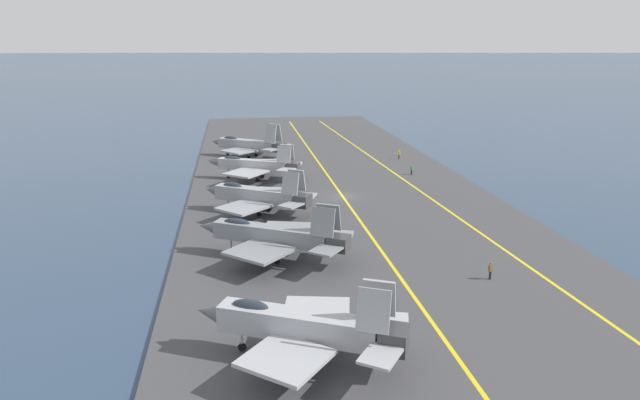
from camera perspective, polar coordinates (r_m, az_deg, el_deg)
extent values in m
plane|color=#2D425B|center=(83.29, 2.28, 0.10)|extent=(2000.00, 2000.00, 0.00)
cube|color=#424244|center=(83.24, 2.28, 0.23)|extent=(177.37, 44.38, 0.40)
cube|color=yellow|center=(86.25, 10.27, 0.68)|extent=(159.47, 7.90, 0.01)
cube|color=yellow|center=(83.18, 2.28, 0.37)|extent=(159.63, 0.36, 0.01)
cube|color=#A8AAAF|center=(40.91, -2.33, -12.35)|extent=(6.68, 11.23, 1.89)
cone|color=#5B5E60|center=(43.37, -10.89, -10.93)|extent=(2.56, 2.75, 1.80)
cube|color=#38383A|center=(39.44, 7.40, -13.63)|extent=(2.77, 2.63, 1.61)
ellipsoid|color=#232D38|center=(41.68, -6.98, -10.52)|extent=(2.15, 2.98, 1.04)
cube|color=#A8AAAF|center=(38.34, -3.48, -15.52)|extent=(6.94, 6.96, 0.28)
cube|color=#A8AAAF|center=(43.94, -0.35, -11.15)|extent=(5.78, 5.86, 0.28)
cube|color=#A8AAAF|center=(37.64, 5.37, -10.96)|extent=(1.74, 2.35, 2.84)
cube|color=#A8AAAF|center=(39.40, 5.96, -9.71)|extent=(1.74, 2.35, 2.84)
cube|color=#A8AAAF|center=(37.50, 6.04, -15.26)|extent=(3.55, 3.40, 0.20)
cube|color=#A8AAAF|center=(41.54, 7.32, -12.02)|extent=(3.28, 2.85, 0.20)
cylinder|color=#B2B2B7|center=(43.26, -7.83, -13.65)|extent=(0.16, 0.16, 1.84)
cylinder|color=black|center=(43.56, -7.80, -14.36)|extent=(0.46, 0.64, 0.60)
cylinder|color=#B2B2B7|center=(40.42, -1.32, -15.77)|extent=(0.16, 0.16, 1.84)
cylinder|color=black|center=(40.75, -1.31, -16.51)|extent=(0.46, 0.64, 0.60)
cylinder|color=#B2B2B7|center=(42.60, -0.17, -13.99)|extent=(0.16, 0.16, 1.84)
cylinder|color=black|center=(42.91, -0.17, -14.71)|extent=(0.46, 0.64, 0.60)
cube|color=gray|center=(59.21, -5.00, -3.45)|extent=(7.59, 11.83, 1.75)
cone|color=#5B5E60|center=(62.55, -11.06, -2.63)|extent=(2.61, 2.88, 1.67)
cube|color=#38383A|center=(56.58, 1.88, -4.32)|extent=(2.75, 2.76, 1.49)
ellipsoid|color=#232D38|center=(60.61, -8.28, -2.27)|extent=(2.32, 3.14, 0.96)
cube|color=gray|center=(56.32, -6.09, -5.12)|extent=(7.46, 7.48, 0.28)
cube|color=gray|center=(62.20, -3.28, -3.02)|extent=(6.37, 6.56, 0.28)
cube|color=gray|center=(55.43, 0.26, -2.23)|extent=(1.92, 2.51, 2.82)
cube|color=gray|center=(57.08, 0.90, -1.69)|extent=(1.92, 2.51, 2.82)
cube|color=gray|center=(54.72, 0.61, -5.03)|extent=(3.67, 3.61, 0.20)
cube|color=gray|center=(58.76, 2.11, -3.55)|extent=(3.42, 3.15, 0.20)
cylinder|color=#B2B2B7|center=(61.85, -8.88, -4.46)|extent=(0.16, 0.16, 1.76)
cylinder|color=black|center=(62.05, -8.86, -4.97)|extent=(0.48, 0.63, 0.60)
cylinder|color=#B2B2B7|center=(58.27, -4.33, -5.60)|extent=(0.16, 0.16, 1.76)
cylinder|color=black|center=(58.48, -4.32, -6.13)|extent=(0.48, 0.63, 0.60)
cylinder|color=#B2B2B7|center=(60.36, -3.36, -4.81)|extent=(0.16, 0.16, 1.76)
cylinder|color=black|center=(60.56, -3.35, -5.32)|extent=(0.48, 0.63, 0.60)
cube|color=#93999E|center=(75.02, -6.46, 0.49)|extent=(7.58, 10.69, 1.86)
cone|color=#5B5E60|center=(78.42, -10.68, 0.98)|extent=(2.64, 2.77, 1.77)
cube|color=#38383A|center=(72.00, -1.75, -0.07)|extent=(2.79, 2.70, 1.58)
ellipsoid|color=#232D38|center=(76.53, -8.74, 1.39)|extent=(2.33, 2.90, 1.02)
cube|color=#93999E|center=(71.92, -7.63, -0.73)|extent=(7.42, 7.43, 0.28)
cube|color=#93999E|center=(78.12, -4.86, 0.69)|extent=(6.80, 6.40, 0.28)
cube|color=#93999E|center=(71.05, -3.00, 1.68)|extent=(1.89, 2.31, 2.84)
cube|color=#93999E|center=(72.76, -2.32, 2.02)|extent=(1.89, 2.31, 2.84)
cube|color=#93999E|center=(70.17, -2.89, -0.51)|extent=(3.53, 3.48, 0.20)
cube|color=#93999E|center=(74.22, -1.32, 0.42)|extent=(3.40, 3.04, 0.20)
cylinder|color=#B2B2B7|center=(77.59, -9.15, -0.39)|extent=(0.16, 0.16, 1.50)
cylinder|color=black|center=(77.72, -9.13, -0.71)|extent=(0.50, 0.63, 0.60)
cylinder|color=#B2B2B7|center=(73.84, -6.13, -1.11)|extent=(0.16, 0.16, 1.50)
cylinder|color=black|center=(73.97, -6.12, -1.44)|extent=(0.50, 0.63, 0.60)
cylinder|color=#B2B2B7|center=(76.02, -5.18, -0.59)|extent=(0.16, 0.16, 1.50)
cylinder|color=black|center=(76.15, -5.17, -0.91)|extent=(0.50, 0.63, 0.60)
cube|color=#A8AAAF|center=(93.25, -6.75, 3.55)|extent=(6.17, 11.29, 1.59)
cone|color=#5B5E60|center=(95.97, -10.51, 3.74)|extent=(2.27, 2.63, 1.51)
cube|color=#38383A|center=(90.91, -2.69, 3.33)|extent=(2.44, 2.47, 1.35)
ellipsoid|color=#232D38|center=(94.47, -8.76, 4.10)|extent=(1.95, 2.94, 0.87)
cube|color=#A8AAAF|center=(89.88, -7.38, 2.73)|extent=(7.68, 7.55, 0.28)
cube|color=#A8AAAF|center=(96.58, -5.70, 3.69)|extent=(6.60, 5.96, 0.28)
cube|color=#A8AAAF|center=(90.10, -3.64, 4.59)|extent=(1.67, 2.36, 2.66)
cube|color=#A8AAAF|center=(91.64, -3.30, 4.78)|extent=(1.67, 2.36, 2.66)
cube|color=#A8AAAF|center=(89.03, -3.42, 3.05)|extent=(3.55, 3.39, 0.20)
cube|color=#A8AAAF|center=(93.09, -2.55, 3.62)|extent=(3.25, 2.81, 0.20)
cylinder|color=#B2B2B7|center=(95.29, -9.13, 2.70)|extent=(0.16, 0.16, 1.72)
cylinder|color=black|center=(95.42, -9.12, 2.37)|extent=(0.44, 0.64, 0.60)
cylinder|color=#B2B2B7|center=(92.18, -6.29, 2.36)|extent=(0.16, 0.16, 1.72)
cylinder|color=black|center=(92.31, -6.28, 2.03)|extent=(0.44, 0.64, 0.60)
cylinder|color=#B2B2B7|center=(94.19, -5.80, 2.67)|extent=(0.16, 0.16, 1.72)
cylinder|color=black|center=(94.32, -5.79, 2.34)|extent=(0.44, 0.64, 0.60)
cube|color=#93999E|center=(111.47, -7.33, 5.52)|extent=(8.38, 11.11, 1.88)
cone|color=#5B5E60|center=(115.41, -10.30, 5.74)|extent=(2.77, 2.90, 1.79)
cube|color=#38383A|center=(107.76, -4.09, 5.25)|extent=(2.89, 2.84, 1.60)
ellipsoid|color=#232D38|center=(113.34, -8.93, 6.08)|extent=(2.52, 3.03, 1.03)
cube|color=#93999E|center=(108.57, -8.11, 4.89)|extent=(7.19, 7.17, 0.28)
cube|color=#93999E|center=(114.18, -6.22, 5.48)|extent=(6.43, 6.63, 0.28)
cube|color=#93999E|center=(107.12, -4.99, 6.60)|extent=(2.13, 2.47, 3.33)
cube|color=#93999E|center=(108.81, -4.46, 6.75)|extent=(2.13, 2.47, 3.33)
cube|color=#93999E|center=(106.02, -4.95, 5.06)|extent=(3.61, 3.60, 0.20)
cube|color=#93999E|center=(110.00, -3.71, 5.47)|extent=(3.50, 3.24, 0.20)
cylinder|color=#B2B2B7|center=(114.26, -9.21, 4.82)|extent=(0.16, 0.16, 1.55)
cylinder|color=black|center=(114.35, -9.20, 4.58)|extent=(0.52, 0.62, 0.60)
cylinder|color=#B2B2B7|center=(110.04, -7.13, 4.48)|extent=(0.16, 0.16, 1.55)
cylinder|color=black|center=(110.13, -7.12, 4.24)|extent=(0.52, 0.62, 0.60)
cylinder|color=#B2B2B7|center=(112.22, -6.41, 4.72)|extent=(0.16, 0.16, 1.55)
cylinder|color=black|center=(112.31, -6.40, 4.49)|extent=(0.52, 0.62, 0.60)
cylinder|color=#383328|center=(110.28, 7.90, 4.29)|extent=(0.24, 0.24, 0.83)
cube|color=yellow|center=(110.14, 7.91, 4.65)|extent=(0.40, 0.45, 0.62)
sphere|color=tan|center=(110.06, 7.92, 4.88)|extent=(0.22, 0.22, 0.22)
sphere|color=yellow|center=(110.05, 7.92, 4.91)|extent=(0.24, 0.24, 0.24)
cylinder|color=#232328|center=(50.20, 6.55, -9.82)|extent=(0.24, 0.24, 0.93)
cube|color=#284CB2|center=(49.88, 6.58, -9.04)|extent=(0.41, 0.30, 0.58)
sphere|color=tan|center=(49.71, 6.59, -8.60)|extent=(0.22, 0.22, 0.22)
sphere|color=#284CB2|center=(49.69, 6.60, -8.54)|extent=(0.24, 0.24, 0.24)
cylinder|color=#232328|center=(97.66, 9.14, 2.74)|extent=(0.24, 0.24, 0.81)
cube|color=green|center=(97.51, 9.15, 3.12)|extent=(0.46, 0.41, 0.52)
sphere|color=#9E7051|center=(97.43, 9.16, 3.35)|extent=(0.22, 0.22, 0.22)
sphere|color=green|center=(97.42, 9.17, 3.38)|extent=(0.24, 0.24, 0.24)
cylinder|color=#232328|center=(57.11, 16.65, -7.21)|extent=(0.24, 0.24, 0.83)
cube|color=brown|center=(56.85, 16.70, -6.55)|extent=(0.36, 0.44, 0.59)
sphere|color=tan|center=(56.69, 16.74, -6.15)|extent=(0.22, 0.22, 0.22)
sphere|color=brown|center=(56.67, 16.74, -6.10)|extent=(0.24, 0.24, 0.24)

